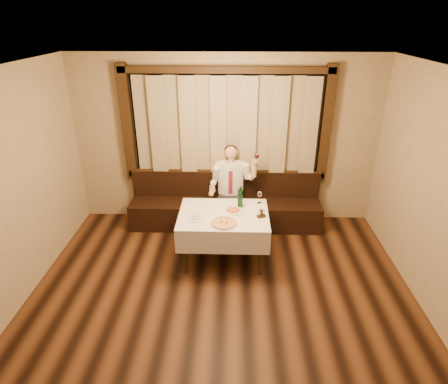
{
  "coord_description": "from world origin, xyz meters",
  "views": [
    {
      "loc": [
        0.15,
        -2.94,
        3.31
      ],
      "look_at": [
        0.0,
        1.9,
        1.0
      ],
      "focal_mm": 30.0,
      "sensor_mm": 36.0,
      "label": 1
    }
  ],
  "objects_px": {
    "pasta_red": "(233,209)",
    "green_bottle": "(240,198)",
    "pasta_cream": "(197,216)",
    "cruet_caddy": "(261,214)",
    "dining_table": "(224,220)",
    "pizza": "(224,223)",
    "banquette": "(225,208)",
    "seated_man": "(231,182)"
  },
  "relations": [
    {
      "from": "pasta_cream",
      "to": "cruet_caddy",
      "type": "xyz_separation_m",
      "value": [
        0.88,
        0.07,
        0.01
      ]
    },
    {
      "from": "banquette",
      "to": "dining_table",
      "type": "bearing_deg",
      "value": -90.0
    },
    {
      "from": "green_bottle",
      "to": "dining_table",
      "type": "bearing_deg",
      "value": -139.34
    },
    {
      "from": "green_bottle",
      "to": "pizza",
      "type": "bearing_deg",
      "value": -114.47
    },
    {
      "from": "dining_table",
      "to": "green_bottle",
      "type": "distance_m",
      "value": 0.4
    },
    {
      "from": "dining_table",
      "to": "seated_man",
      "type": "height_order",
      "value": "seated_man"
    },
    {
      "from": "dining_table",
      "to": "banquette",
      "type": "bearing_deg",
      "value": 90.0
    },
    {
      "from": "banquette",
      "to": "seated_man",
      "type": "relative_size",
      "value": 2.24
    },
    {
      "from": "dining_table",
      "to": "pizza",
      "type": "distance_m",
      "value": 0.31
    },
    {
      "from": "dining_table",
      "to": "green_bottle",
      "type": "xyz_separation_m",
      "value": [
        0.23,
        0.2,
        0.25
      ]
    },
    {
      "from": "pasta_red",
      "to": "cruet_caddy",
      "type": "distance_m",
      "value": 0.42
    },
    {
      "from": "pasta_red",
      "to": "green_bottle",
      "type": "xyz_separation_m",
      "value": [
        0.1,
        0.13,
        0.11
      ]
    },
    {
      "from": "pasta_red",
      "to": "seated_man",
      "type": "xyz_separation_m",
      "value": [
        -0.04,
        0.86,
        0.03
      ]
    },
    {
      "from": "dining_table",
      "to": "cruet_caddy",
      "type": "distance_m",
      "value": 0.55
    },
    {
      "from": "pasta_red",
      "to": "pizza",
      "type": "bearing_deg",
      "value": -109.11
    },
    {
      "from": "dining_table",
      "to": "pasta_red",
      "type": "xyz_separation_m",
      "value": [
        0.14,
        0.07,
        0.15
      ]
    },
    {
      "from": "dining_table",
      "to": "cruet_caddy",
      "type": "height_order",
      "value": "cruet_caddy"
    },
    {
      "from": "pasta_red",
      "to": "cruet_caddy",
      "type": "bearing_deg",
      "value": -21.76
    },
    {
      "from": "pasta_cream",
      "to": "seated_man",
      "type": "xyz_separation_m",
      "value": [
        0.45,
        1.08,
        0.04
      ]
    },
    {
      "from": "seated_man",
      "to": "cruet_caddy",
      "type": "bearing_deg",
      "value": -67.04
    },
    {
      "from": "pizza",
      "to": "cruet_caddy",
      "type": "height_order",
      "value": "cruet_caddy"
    },
    {
      "from": "pasta_red",
      "to": "seated_man",
      "type": "height_order",
      "value": "seated_man"
    },
    {
      "from": "pasta_cream",
      "to": "pasta_red",
      "type": "bearing_deg",
      "value": 24.19
    },
    {
      "from": "green_bottle",
      "to": "seated_man",
      "type": "distance_m",
      "value": 0.75
    },
    {
      "from": "banquette",
      "to": "pizza",
      "type": "bearing_deg",
      "value": -89.52
    },
    {
      "from": "cruet_caddy",
      "to": "pizza",
      "type": "bearing_deg",
      "value": -179.37
    },
    {
      "from": "pasta_red",
      "to": "green_bottle",
      "type": "height_order",
      "value": "green_bottle"
    },
    {
      "from": "banquette",
      "to": "pasta_cream",
      "type": "relative_size",
      "value": 13.06
    },
    {
      "from": "green_bottle",
      "to": "cruet_caddy",
      "type": "xyz_separation_m",
      "value": [
        0.29,
        -0.29,
        -0.11
      ]
    },
    {
      "from": "cruet_caddy",
      "to": "seated_man",
      "type": "distance_m",
      "value": 1.11
    },
    {
      "from": "dining_table",
      "to": "pasta_red",
      "type": "relative_size",
      "value": 4.39
    },
    {
      "from": "pasta_red",
      "to": "green_bottle",
      "type": "bearing_deg",
      "value": 53.04
    },
    {
      "from": "pasta_cream",
      "to": "cruet_caddy",
      "type": "distance_m",
      "value": 0.88
    },
    {
      "from": "dining_table",
      "to": "green_bottle",
      "type": "height_order",
      "value": "green_bottle"
    },
    {
      "from": "pasta_cream",
      "to": "cruet_caddy",
      "type": "height_order",
      "value": "cruet_caddy"
    },
    {
      "from": "pasta_cream",
      "to": "banquette",
      "type": "bearing_deg",
      "value": 73.16
    },
    {
      "from": "pasta_cream",
      "to": "cruet_caddy",
      "type": "relative_size",
      "value": 1.96
    },
    {
      "from": "dining_table",
      "to": "pasta_cream",
      "type": "xyz_separation_m",
      "value": [
        -0.36,
        -0.15,
        0.14
      ]
    },
    {
      "from": "pizza",
      "to": "pasta_red",
      "type": "xyz_separation_m",
      "value": [
        0.12,
        0.36,
        0.02
      ]
    },
    {
      "from": "banquette",
      "to": "pasta_cream",
      "type": "height_order",
      "value": "banquette"
    },
    {
      "from": "seated_man",
      "to": "green_bottle",
      "type": "bearing_deg",
      "value": -79.07
    },
    {
      "from": "dining_table",
      "to": "cruet_caddy",
      "type": "xyz_separation_m",
      "value": [
        0.52,
        -0.09,
        0.15
      ]
    }
  ]
}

